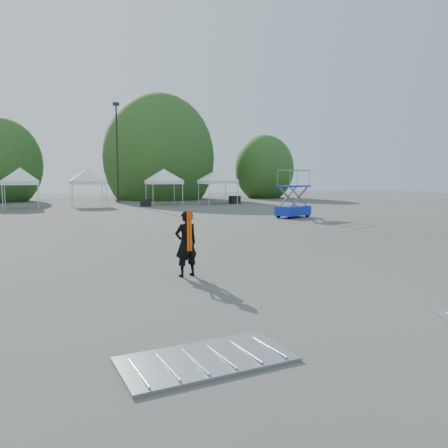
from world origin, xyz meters
name	(u,v)px	position (x,y,z in m)	size (l,w,h in m)	color
ground	(194,262)	(0.00, 0.00, 0.00)	(120.00, 120.00, 0.00)	#474442
light_pole_east	(117,147)	(3.00, 32.00, 5.52)	(0.60, 0.25, 9.80)	black
tree_mid_e	(159,158)	(9.00, 39.00, 4.84)	(5.12, 5.12, 7.79)	#382314
tree_far_e	(264,169)	(22.00, 37.00, 3.63)	(3.84, 3.84, 5.84)	#382314
tent_d	(20,171)	(-5.57, 27.13, 3.06)	(3.92, 3.92, 3.88)	silver
tent_e	(87,171)	(-0.26, 27.97, 3.06)	(4.17, 4.17, 3.88)	silver
tent_f	(164,172)	(6.49, 27.60, 3.06)	(4.18, 4.18, 3.88)	silver
tent_g	(218,172)	(11.74, 27.28, 3.06)	(4.37, 4.37, 3.88)	silver
man	(186,243)	(-0.78, -1.68, 0.84)	(0.68, 0.52, 1.68)	black
scissor_lift	(293,194)	(10.55, 11.57, 1.50)	(2.57, 1.92, 2.98)	#0D36AA
barrier_left	(206,359)	(-2.11, -6.70, 0.04)	(2.39, 1.31, 0.07)	#9EA0A5
crate_mid	(146,203)	(4.35, 25.78, 0.33)	(0.85, 0.66, 0.66)	black
crate_east	(235,200)	(13.47, 27.08, 0.37)	(0.96, 0.75, 0.75)	black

